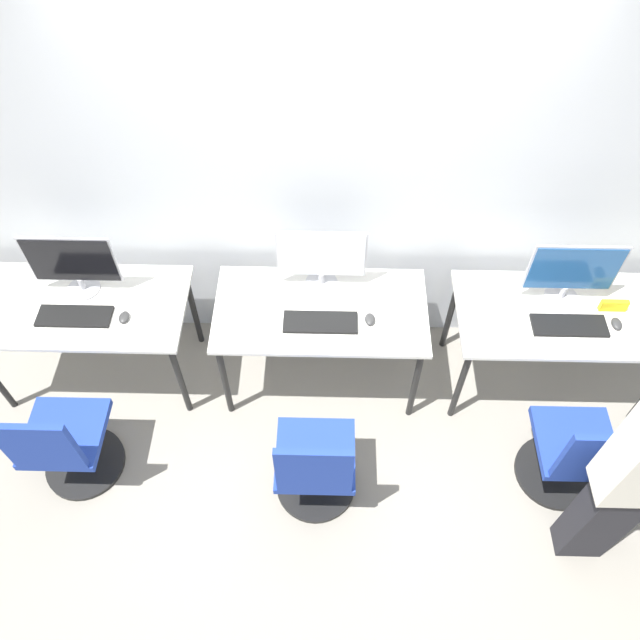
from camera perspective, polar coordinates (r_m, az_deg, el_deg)
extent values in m
plane|color=gray|center=(4.13, -0.04, -8.92)|extent=(20.00, 20.00, 0.00)
cube|color=silver|center=(3.54, 0.24, 13.61)|extent=(12.00, 0.05, 2.80)
cube|color=silver|center=(4.00, -21.11, 1.20)|extent=(1.27, 0.66, 0.02)
cylinder|color=black|center=(3.95, -12.64, -5.37)|extent=(0.04, 0.04, 0.71)
cylinder|color=black|center=(4.65, -25.69, 1.15)|extent=(0.04, 0.04, 0.71)
cylinder|color=black|center=(4.26, -11.48, 0.98)|extent=(0.04, 0.04, 0.71)
cylinder|color=#B2B2B7|center=(4.05, -20.77, 2.73)|extent=(0.20, 0.20, 0.01)
cylinder|color=#B2B2B7|center=(4.02, -20.96, 3.15)|extent=(0.04, 0.04, 0.08)
cube|color=#B2B2B7|center=(3.88, -21.79, 5.15)|extent=(0.53, 0.01, 0.35)
cube|color=black|center=(3.88, -21.83, 5.06)|extent=(0.50, 0.01, 0.33)
cube|color=black|center=(3.92, -21.54, 0.32)|extent=(0.43, 0.16, 0.02)
ellipsoid|color=#333333|center=(3.81, -17.48, 0.24)|extent=(0.06, 0.09, 0.03)
cylinder|color=black|center=(4.23, -20.62, -12.15)|extent=(0.48, 0.48, 0.03)
cylinder|color=black|center=(4.06, -21.40, -10.94)|extent=(0.04, 0.04, 0.36)
cube|color=navy|center=(3.89, -22.29, -9.56)|extent=(0.44, 0.44, 0.05)
cube|color=navy|center=(3.61, -24.31, -10.50)|extent=(0.40, 0.04, 0.44)
cube|color=silver|center=(3.71, 0.07, 0.89)|extent=(1.27, 0.66, 0.02)
cylinder|color=black|center=(3.90, -8.69, -5.52)|extent=(0.04, 0.04, 0.71)
cylinder|color=black|center=(3.88, 8.67, -5.85)|extent=(0.04, 0.04, 0.71)
cylinder|color=black|center=(4.21, -7.83, 0.92)|extent=(0.04, 0.04, 0.71)
cylinder|color=black|center=(4.20, 8.14, 0.64)|extent=(0.04, 0.04, 0.71)
cylinder|color=#B2B2B7|center=(3.82, 0.13, 3.42)|extent=(0.20, 0.20, 0.01)
cylinder|color=#B2B2B7|center=(3.79, 0.14, 3.88)|extent=(0.04, 0.04, 0.08)
cube|color=#B2B2B7|center=(3.64, 0.14, 6.05)|extent=(0.53, 0.01, 0.35)
cube|color=silver|center=(3.63, 0.14, 5.96)|extent=(0.50, 0.01, 0.33)
cube|color=black|center=(3.62, 0.03, -0.21)|extent=(0.43, 0.16, 0.02)
ellipsoid|color=#333333|center=(3.64, 4.59, 0.07)|extent=(0.06, 0.09, 0.03)
cylinder|color=black|center=(3.91, -0.39, -14.75)|extent=(0.48, 0.48, 0.03)
cylinder|color=black|center=(3.73, -0.40, -13.60)|extent=(0.04, 0.04, 0.36)
cube|color=navy|center=(3.55, -0.42, -12.26)|extent=(0.44, 0.44, 0.05)
cube|color=navy|center=(3.24, -0.55, -13.65)|extent=(0.40, 0.04, 0.44)
cube|color=silver|center=(3.96, 21.44, 0.46)|extent=(1.27, 0.66, 0.02)
cylinder|color=black|center=(3.93, 12.66, -5.85)|extent=(0.04, 0.04, 0.71)
cylinder|color=black|center=(4.24, 11.82, 0.57)|extent=(0.04, 0.04, 0.71)
cylinder|color=black|center=(4.61, 26.22, 0.26)|extent=(0.04, 0.04, 0.71)
cylinder|color=#B2B2B7|center=(4.02, 21.16, 2.02)|extent=(0.20, 0.20, 0.01)
cylinder|color=#B2B2B7|center=(3.99, 21.35, 2.44)|extent=(0.04, 0.04, 0.08)
cube|color=#B2B2B7|center=(3.85, 22.22, 4.43)|extent=(0.53, 0.01, 0.35)
cube|color=navy|center=(3.84, 22.24, 4.33)|extent=(0.50, 0.01, 0.33)
cube|color=black|center=(3.89, 21.83, -0.47)|extent=(0.43, 0.16, 0.02)
ellipsoid|color=#333333|center=(4.00, 25.49, -0.31)|extent=(0.06, 0.09, 0.03)
cylinder|color=black|center=(4.20, 20.63, -12.90)|extent=(0.48, 0.48, 0.03)
cylinder|color=black|center=(4.03, 21.42, -11.72)|extent=(0.04, 0.04, 0.36)
cube|color=navy|center=(3.86, 22.32, -10.36)|extent=(0.44, 0.44, 0.05)
cube|color=navy|center=(3.57, 24.22, -11.39)|extent=(0.40, 0.04, 0.44)
cube|color=#232328|center=(3.73, 24.15, -16.16)|extent=(0.25, 0.16, 0.80)
cube|color=yellow|center=(4.05, 25.26, 1.20)|extent=(0.16, 0.03, 0.08)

